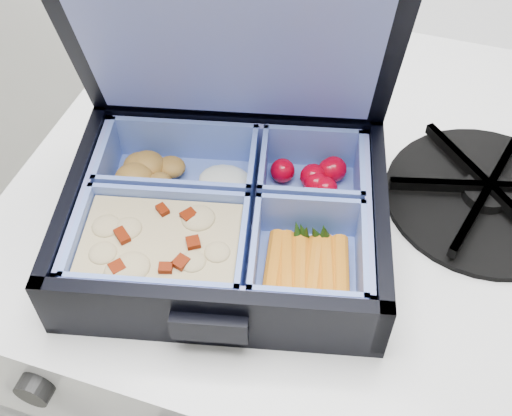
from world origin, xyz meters
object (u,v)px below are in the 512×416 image
(burner_grate, at_px, (487,191))
(fork, at_px, (295,146))
(bento_box, at_px, (226,218))
(stove, at_px, (312,364))

(burner_grate, height_order, fork, burner_grate)
(fork, bearing_deg, bento_box, -70.88)
(bento_box, height_order, fork, bento_box)
(bento_box, xyz_separation_m, fork, (0.02, 0.12, -0.03))
(fork, bearing_deg, stove, 32.52)
(fork, bearing_deg, burner_grate, 25.63)
(stove, xyz_separation_m, bento_box, (-0.07, -0.13, 0.44))
(stove, relative_size, fork, 5.12)
(stove, xyz_separation_m, burner_grate, (0.13, -0.01, 0.43))
(bento_box, bearing_deg, stove, 48.47)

